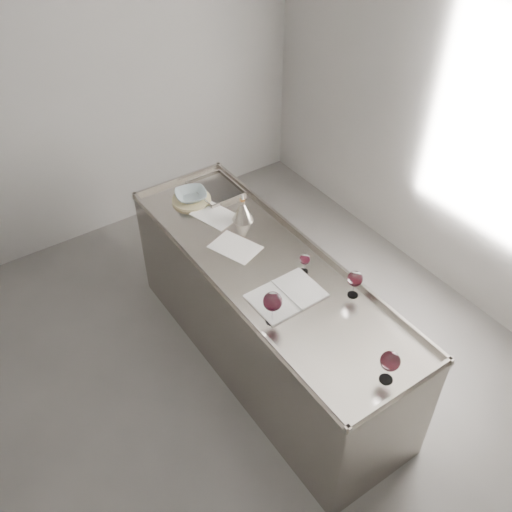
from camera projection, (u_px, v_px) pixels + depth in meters
room_shell at (224, 269)px, 2.96m from camera, size 4.54×5.04×2.84m
counter at (266, 316)px, 3.97m from camera, size 0.77×2.42×0.97m
wine_glass_left at (273, 302)px, 3.21m from camera, size 0.11×0.11×0.22m
wine_glass_middle at (390, 362)px, 2.90m from camera, size 0.11×0.11×0.21m
wine_glass_right at (355, 279)px, 3.38m from camera, size 0.09×0.09×0.19m
wine_glass_small at (305, 260)px, 3.56m from camera, size 0.07×0.07×0.14m
notebook at (286, 296)px, 3.45m from camera, size 0.44×0.31×0.02m
loose_paper_top at (235, 247)px, 3.80m from camera, size 0.32×0.37×0.00m
loose_paper_under at (215, 215)px, 4.07m from camera, size 0.30×0.36×0.00m
trivet at (191, 200)px, 4.20m from camera, size 0.34×0.34×0.02m
ceramic_bowl at (191, 195)px, 4.18m from camera, size 0.28×0.28×0.06m
wine_funnel at (243, 212)px, 3.99m from camera, size 0.15×0.15×0.22m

